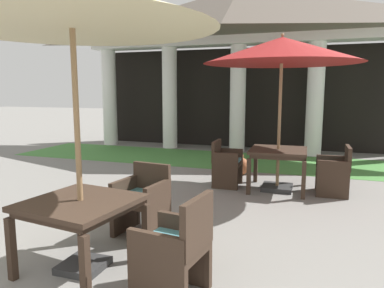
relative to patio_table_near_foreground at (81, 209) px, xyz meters
The scene contains 11 objects.
background_pavilion 8.21m from the patio_table_near_foreground, 90.03° to the left, with size 9.78×2.95×4.64m.
lawn_strip 6.16m from the patio_table_near_foreground, 90.04° to the left, with size 11.58×2.39×0.01m, color #47843D.
patio_table_near_foreground is the anchor object (origin of this frame).
patio_umbrella_near_foreground 1.94m from the patio_table_near_foreground, behind, with size 2.74×2.74×2.87m.
patio_chair_near_foreground_north 1.09m from the patio_table_near_foreground, 82.22° to the left, with size 0.63×0.64×0.87m.
patio_chair_near_foreground_east 1.09m from the patio_table_near_foreground, ahead, with size 0.62×0.62×0.93m.
patio_table_mid_left 3.98m from the patio_table_near_foreground, 66.85° to the left, with size 1.01×1.01×0.75m.
patio_umbrella_mid_left 4.38m from the patio_table_near_foreground, 66.85° to the left, with size 2.73×2.73×2.77m.
patio_chair_mid_left_west 3.69m from the patio_table_near_foreground, 80.50° to the left, with size 0.51×0.58×0.86m.
patio_chair_mid_left_east 4.47m from the patio_table_near_foreground, 55.58° to the left, with size 0.54×0.60×0.86m.
terracotta_urn 4.69m from the patio_table_near_foreground, 81.13° to the left, with size 0.30×0.30×0.46m.
Camera 1 is at (2.16, -1.12, 1.81)m, focal length 33.85 mm.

